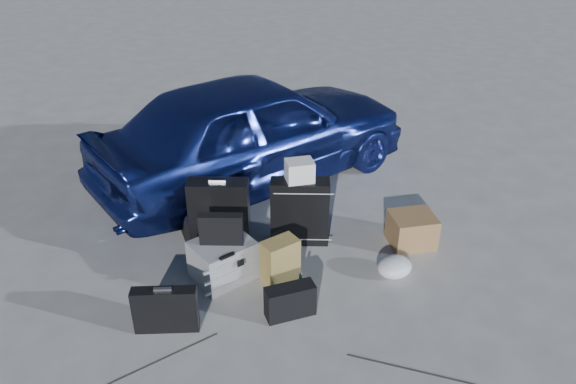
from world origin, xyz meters
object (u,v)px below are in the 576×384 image
at_px(duffel_bag, 212,218).
at_px(green_bottle, 300,287).
at_px(briefcase, 166,310).
at_px(car, 254,129).
at_px(suitcase_right, 300,212).
at_px(pelican_case, 223,260).
at_px(suitcase_left, 220,216).
at_px(cardboard_box, 412,229).

xyz_separation_m(duffel_bag, green_bottle, (0.52, -1.28, -0.02)).
xyz_separation_m(briefcase, green_bottle, (1.13, 0.03, -0.06)).
distance_m(car, suitcase_right, 1.43).
bearing_deg(car, pelican_case, 136.83).
height_order(pelican_case, suitcase_right, suitcase_right).
bearing_deg(suitcase_left, green_bottle, -44.50).
bearing_deg(briefcase, cardboard_box, 26.61).
bearing_deg(green_bottle, cardboard_box, 20.58).
distance_m(briefcase, green_bottle, 1.13).
xyz_separation_m(car, cardboard_box, (1.13, -1.75, -0.49)).
distance_m(cardboard_box, green_bottle, 1.40).
bearing_deg(cardboard_box, car, 122.90).
xyz_separation_m(car, duffel_bag, (-0.70, -0.96, -0.49)).
bearing_deg(car, suitcase_left, 132.32).
bearing_deg(suitcase_left, cardboard_box, 3.68).
xyz_separation_m(suitcase_left, cardboard_box, (1.80, -0.47, -0.21)).
relative_size(car, suitcase_left, 5.16).
height_order(duffel_bag, cardboard_box, cardboard_box).
distance_m(suitcase_left, duffel_bag, 0.39).
bearing_deg(duffel_bag, car, 50.67).
bearing_deg(pelican_case, car, 46.07).
distance_m(briefcase, cardboard_box, 2.49).
bearing_deg(pelican_case, suitcase_left, 60.52).
bearing_deg(green_bottle, pelican_case, 137.93).
bearing_deg(car, green_bottle, 155.42).
distance_m(car, briefcase, 2.65).
height_order(car, pelican_case, car).
relative_size(pelican_case, briefcase, 1.00).
xyz_separation_m(car, suitcase_right, (0.09, -1.39, -0.31)).
distance_m(car, pelican_case, 1.94).
relative_size(pelican_case, green_bottle, 1.86).
bearing_deg(car, suitcase_right, 163.80).
height_order(car, green_bottle, car).
bearing_deg(duffel_bag, suitcase_right, -31.68).
bearing_deg(duffel_bag, pelican_case, -96.16).
bearing_deg(suitcase_right, cardboard_box, -0.79).
relative_size(duffel_bag, cardboard_box, 1.47).
bearing_deg(green_bottle, suitcase_right, 72.42).
bearing_deg(car, cardboard_box, -167.20).
height_order(briefcase, cardboard_box, briefcase).
height_order(pelican_case, duffel_bag, pelican_case).
height_order(suitcase_left, green_bottle, suitcase_left).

